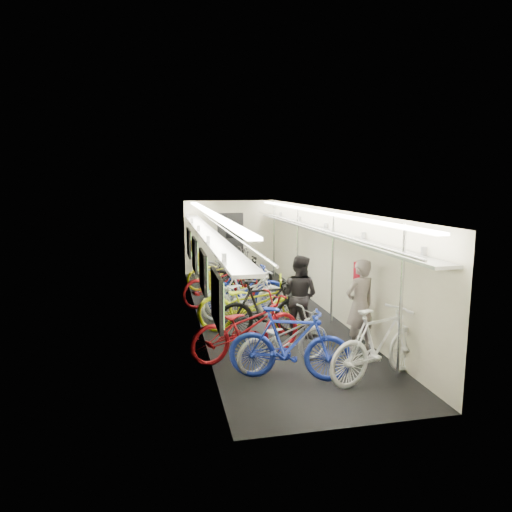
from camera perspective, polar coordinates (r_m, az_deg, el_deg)
name	(u,v)px	position (r m, az deg, el deg)	size (l,w,h in m)	color
train_car_shell	(242,239)	(10.81, -1.73, 2.13)	(10.00, 10.00, 10.00)	black
bicycle_0	(284,339)	(7.53, 3.56, -10.36)	(0.62, 1.77, 0.93)	#9F9EA3
bicycle_1	(290,344)	(7.04, 4.26, -10.92)	(0.53, 1.88, 1.13)	#1D31AF
bicycle_2	(247,327)	(7.87, -1.17, -8.84)	(0.73, 2.08, 1.09)	maroon
bicycle_3	(264,308)	(8.91, 1.01, -6.52)	(0.54, 1.90, 1.14)	black
bicycle_4	(251,304)	(9.17, -0.59, -6.04)	(0.76, 2.19, 1.15)	#D3E315
bicycle_5	(247,293)	(10.03, -1.12, -4.71)	(0.54, 1.92, 1.15)	silver
bicycle_6	(244,295)	(10.15, -1.55, -4.86)	(0.69, 1.99, 1.04)	silver
bicycle_7	(246,288)	(10.57, -1.31, -4.00)	(0.54, 1.90, 1.14)	navy
bicycle_8	(221,282)	(11.25, -4.34, -3.26)	(0.75, 2.15, 1.13)	maroon
bicycle_9	(240,275)	(12.19, -1.96, -2.40)	(0.51, 1.79, 1.08)	black
bicycle_10	(219,273)	(12.75, -4.62, -2.19)	(0.63, 1.81, 0.95)	#F3F116
bicycle_11	(379,344)	(7.24, 15.14, -10.55)	(0.54, 1.92, 1.15)	white
bicycle_12	(229,268)	(13.32, -3.42, -1.49)	(0.69, 1.98, 1.04)	#5D5C60
bicycle_14	(228,264)	(14.10, -3.54, -1.01)	(0.66, 1.88, 0.99)	slate
passenger_near	(360,305)	(8.32, 12.84, -6.04)	(0.61, 0.40, 1.66)	gray
passenger_mid	(299,295)	(8.99, 5.41, -4.93)	(0.78, 0.60, 1.59)	black
backpack	(361,271)	(9.06, 12.95, -1.88)	(0.26, 0.14, 0.38)	red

